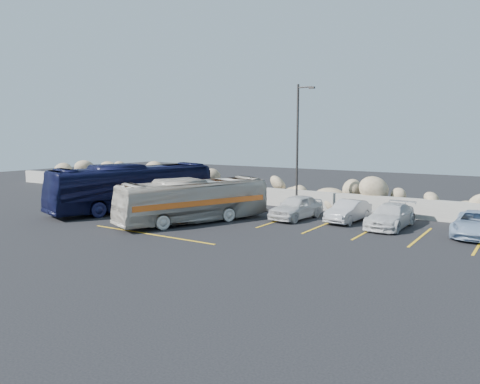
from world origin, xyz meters
The scene contains 11 objects.
ground centered at (0.00, 0.00, 0.00)m, with size 90.00×90.00×0.00m, color black.
seawall centered at (0.00, 12.00, 0.60)m, with size 60.00×0.40×1.20m, color gray.
riprap_pile centered at (0.00, 13.20, 1.30)m, with size 54.00×2.80×2.60m, color #958262, non-canonical shape.
parking_lines centered at (4.64, 5.57, 0.01)m, with size 18.16×9.36×0.01m.
lamppost centered at (2.56, 9.50, 4.30)m, with size 1.14×0.18×8.00m.
vintage_bus centered at (-1.19, 3.90, 1.26)m, with size 2.11×9.01×2.51m, color #BBB5A8.
tour_coach centered at (-7.19, 5.01, 1.53)m, with size 2.57×10.99×3.06m, color #0F1233.
car_a centered at (3.18, 8.11, 0.71)m, with size 1.67×4.15×1.41m, color silver.
car_b centered at (6.10, 8.88, 0.62)m, with size 1.31×3.76×1.24m, color #A5A4A9.
car_c centered at (8.60, 8.51, 0.64)m, with size 1.78×4.39×1.27m, color silver.
car_d centered at (12.74, 8.63, 0.62)m, with size 2.05×4.45×1.24m, color #849CBC.
Camera 1 is at (15.37, -16.62, 5.03)m, focal length 35.00 mm.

